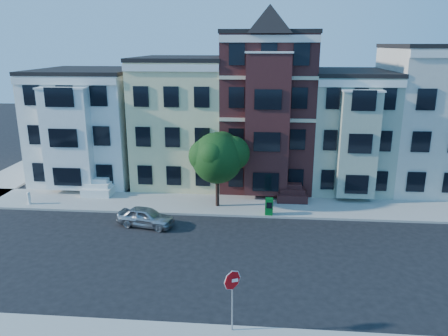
# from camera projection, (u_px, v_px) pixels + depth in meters

# --- Properties ---
(ground) EXTENTS (120.00, 120.00, 0.00)m
(ground) POSITION_uv_depth(u_px,v_px,m) (266.00, 260.00, 23.67)
(ground) COLOR black
(far_sidewalk) EXTENTS (60.00, 4.00, 0.15)m
(far_sidewalk) POSITION_uv_depth(u_px,v_px,m) (265.00, 206.00, 31.31)
(far_sidewalk) COLOR #9E9B93
(far_sidewalk) RESTS_ON ground
(house_white) EXTENTS (8.00, 9.00, 9.00)m
(house_white) POSITION_uv_depth(u_px,v_px,m) (92.00, 126.00, 37.56)
(house_white) COLOR white
(house_white) RESTS_ON ground
(house_yellow) EXTENTS (7.00, 9.00, 10.00)m
(house_yellow) POSITION_uv_depth(u_px,v_px,m) (183.00, 121.00, 36.76)
(house_yellow) COLOR beige
(house_yellow) RESTS_ON ground
(house_brown) EXTENTS (7.00, 9.00, 12.00)m
(house_brown) POSITION_uv_depth(u_px,v_px,m) (267.00, 111.00, 35.90)
(house_brown) COLOR #401818
(house_brown) RESTS_ON ground
(house_green) EXTENTS (6.00, 9.00, 9.00)m
(house_green) POSITION_uv_depth(u_px,v_px,m) (346.00, 130.00, 35.77)
(house_green) COLOR #9DA992
(house_green) RESTS_ON ground
(house_cream) EXTENTS (8.00, 9.00, 11.00)m
(house_cream) POSITION_uv_depth(u_px,v_px,m) (436.00, 119.00, 34.91)
(house_cream) COLOR beige
(house_cream) RESTS_ON ground
(street_tree) EXTENTS (6.84, 6.84, 6.58)m
(street_tree) POSITION_uv_depth(u_px,v_px,m) (217.00, 161.00, 30.33)
(street_tree) COLOR #1B4616
(street_tree) RESTS_ON far_sidewalk
(parked_car) EXTENTS (3.91, 2.22, 1.26)m
(parked_car) POSITION_uv_depth(u_px,v_px,m) (146.00, 217.00, 27.97)
(parked_car) COLOR #A9ADB2
(parked_car) RESTS_ON ground
(newspaper_box) EXTENTS (0.55, 0.49, 1.15)m
(newspaper_box) POSITION_uv_depth(u_px,v_px,m) (269.00, 206.00, 29.48)
(newspaper_box) COLOR #0B6220
(newspaper_box) RESTS_ON far_sidewalk
(fire_hydrant) EXTENTS (0.32, 0.32, 0.73)m
(fire_hydrant) POSITION_uv_depth(u_px,v_px,m) (29.00, 199.00, 31.47)
(fire_hydrant) COLOR white
(fire_hydrant) RESTS_ON far_sidewalk
(stop_sign) EXTENTS (0.82, 0.41, 3.02)m
(stop_sign) POSITION_uv_depth(u_px,v_px,m) (232.00, 297.00, 17.29)
(stop_sign) COLOR #C10006
(stop_sign) RESTS_ON near_sidewalk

